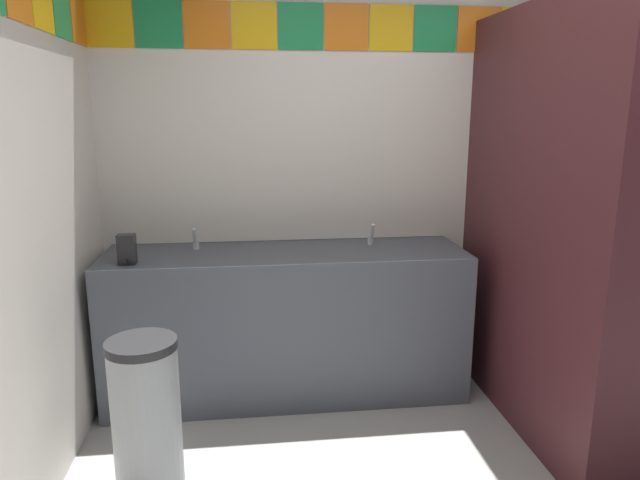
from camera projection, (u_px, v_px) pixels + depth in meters
name	position (u px, v px, depth m)	size (l,w,h in m)	color
wall_back	(407.00, 152.00, 3.59)	(3.77, 0.09, 2.81)	silver
vanity_counter	(287.00, 321.00, 3.39)	(2.08, 0.59, 0.88)	#4C515B
faucet_left	(196.00, 241.00, 3.31)	(0.04, 0.10, 0.14)	silver
faucet_right	(371.00, 237.00, 3.43)	(0.04, 0.10, 0.14)	silver
soap_dispenser	(127.00, 249.00, 3.01)	(0.09, 0.09, 0.16)	black
stall_divider	(580.00, 235.00, 2.70)	(0.92, 1.53, 2.20)	#471E23
toilet	(564.00, 335.00, 3.55)	(0.39, 0.49, 0.74)	white
trash_bin	(146.00, 415.00, 2.53)	(0.31, 0.31, 0.71)	#999EA3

